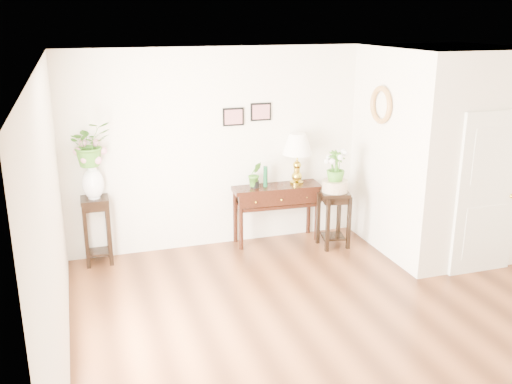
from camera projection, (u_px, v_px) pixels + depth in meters
name	position (u px, v px, depth m)	size (l,w,h in m)	color
floor	(362.00, 326.00, 6.12)	(6.00, 5.50, 0.02)	brown
ceiling	(379.00, 59.00, 5.29)	(6.00, 5.50, 0.02)	white
wall_back	(277.00, 145.00, 8.21)	(6.00, 0.02, 2.80)	silver
wall_left	(54.00, 236.00, 4.83)	(0.02, 5.50, 2.80)	silver
partition	(442.00, 150.00, 7.94)	(1.80, 1.95, 2.80)	silver
door	(488.00, 194.00, 7.13)	(0.90, 0.05, 2.10)	silver
art_print_left	(233.00, 117.00, 7.87)	(0.30, 0.02, 0.25)	black
art_print_right	(261.00, 112.00, 7.97)	(0.30, 0.02, 0.25)	black
wall_ornament	(381.00, 105.00, 7.58)	(0.51, 0.51, 0.07)	#BE8B40
console_table	(276.00, 213.00, 8.32)	(1.28, 0.43, 0.85)	black
table_lamp	(297.00, 160.00, 8.18)	(0.43, 0.43, 0.75)	gold
green_vase	(265.00, 175.00, 8.09)	(0.06, 0.06, 0.30)	#104222
potted_plant	(255.00, 175.00, 8.04)	(0.20, 0.16, 0.36)	#38761E
plant_stand_a	(97.00, 231.00, 7.57)	(0.35, 0.35, 0.91)	black
porcelain_vase	(93.00, 181.00, 7.36)	(0.28, 0.28, 0.49)	white
lily_arrangement	(90.00, 146.00, 7.23)	(0.52, 0.45, 0.58)	#38761E
plant_stand_b	(333.00, 219.00, 8.13)	(0.39, 0.39, 0.82)	black
ceramic_bowl	(335.00, 186.00, 7.99)	(0.36, 0.36, 0.16)	beige
narcissus	(336.00, 167.00, 7.91)	(0.26, 0.26, 0.46)	#38761E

